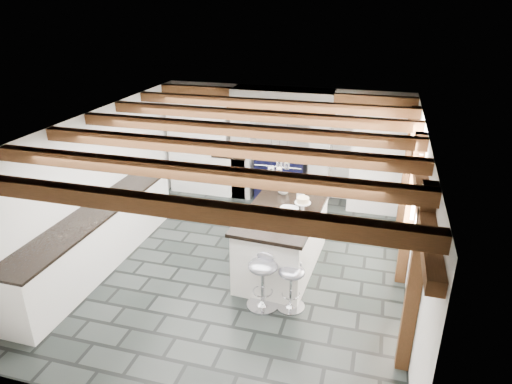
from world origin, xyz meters
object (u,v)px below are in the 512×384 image
(kitchen_island, at_px, (283,237))
(bar_stool_far, at_px, (263,274))
(range_cooker, at_px, (281,178))
(bar_stool_near, at_px, (292,279))

(kitchen_island, relative_size, bar_stool_far, 2.55)
(bar_stool_far, bearing_deg, range_cooker, 115.40)
(range_cooker, height_order, bar_stool_near, range_cooker)
(bar_stool_near, bearing_deg, range_cooker, 112.79)
(range_cooker, distance_m, kitchen_island, 2.65)
(bar_stool_near, relative_size, bar_stool_far, 0.89)
(range_cooker, bearing_deg, bar_stool_far, -80.91)
(range_cooker, relative_size, bar_stool_far, 1.21)
(range_cooker, distance_m, bar_stool_near, 3.68)
(range_cooker, xyz_separation_m, kitchen_island, (0.62, -2.57, 0.05))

